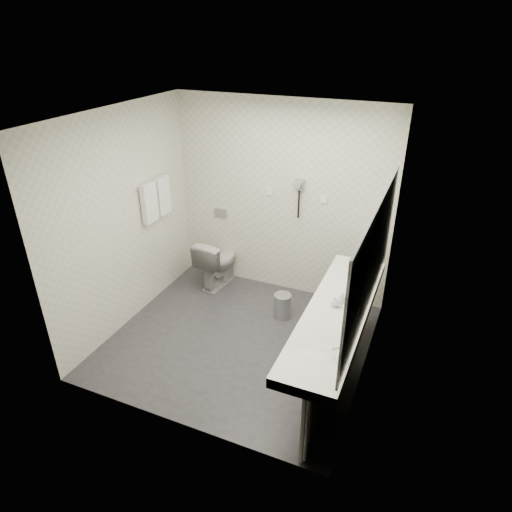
% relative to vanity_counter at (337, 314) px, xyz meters
% --- Properties ---
extents(floor, '(2.80, 2.80, 0.00)m').
position_rel_vanity_counter_xyz_m(floor, '(-1.12, 0.20, -0.80)').
color(floor, '#2E2E33').
rests_on(floor, ground).
extents(ceiling, '(2.80, 2.80, 0.00)m').
position_rel_vanity_counter_xyz_m(ceiling, '(-1.12, 0.20, 1.70)').
color(ceiling, white).
rests_on(ceiling, wall_back).
extents(wall_back, '(2.80, 0.00, 2.80)m').
position_rel_vanity_counter_xyz_m(wall_back, '(-1.12, 1.50, 0.45)').
color(wall_back, silver).
rests_on(wall_back, floor).
extents(wall_front, '(2.80, 0.00, 2.80)m').
position_rel_vanity_counter_xyz_m(wall_front, '(-1.12, -1.10, 0.45)').
color(wall_front, silver).
rests_on(wall_front, floor).
extents(wall_left, '(0.00, 2.60, 2.60)m').
position_rel_vanity_counter_xyz_m(wall_left, '(-2.52, 0.20, 0.45)').
color(wall_left, silver).
rests_on(wall_left, floor).
extents(wall_right, '(0.00, 2.60, 2.60)m').
position_rel_vanity_counter_xyz_m(wall_right, '(0.27, 0.20, 0.45)').
color(wall_right, silver).
rests_on(wall_right, floor).
extents(vanity_counter, '(0.55, 2.20, 0.10)m').
position_rel_vanity_counter_xyz_m(vanity_counter, '(0.00, 0.00, 0.00)').
color(vanity_counter, white).
rests_on(vanity_counter, floor).
extents(vanity_panel, '(0.03, 2.15, 0.75)m').
position_rel_vanity_counter_xyz_m(vanity_panel, '(0.02, 0.00, -0.42)').
color(vanity_panel, gray).
rests_on(vanity_panel, floor).
extents(vanity_post_near, '(0.06, 0.06, 0.75)m').
position_rel_vanity_counter_xyz_m(vanity_post_near, '(0.05, -1.04, -0.42)').
color(vanity_post_near, silver).
rests_on(vanity_post_near, floor).
extents(vanity_post_far, '(0.06, 0.06, 0.75)m').
position_rel_vanity_counter_xyz_m(vanity_post_far, '(0.05, 1.04, -0.42)').
color(vanity_post_far, silver).
rests_on(vanity_post_far, floor).
extents(mirror, '(0.02, 2.20, 1.05)m').
position_rel_vanity_counter_xyz_m(mirror, '(0.26, 0.00, 0.65)').
color(mirror, '#B2BCC6').
rests_on(mirror, wall_right).
extents(basin_near, '(0.40, 0.31, 0.05)m').
position_rel_vanity_counter_xyz_m(basin_near, '(0.00, -0.65, 0.04)').
color(basin_near, white).
rests_on(basin_near, vanity_counter).
extents(basin_far, '(0.40, 0.31, 0.05)m').
position_rel_vanity_counter_xyz_m(basin_far, '(0.00, 0.65, 0.04)').
color(basin_far, white).
rests_on(basin_far, vanity_counter).
extents(faucet_near, '(0.04, 0.04, 0.15)m').
position_rel_vanity_counter_xyz_m(faucet_near, '(0.19, -0.65, 0.12)').
color(faucet_near, silver).
rests_on(faucet_near, vanity_counter).
extents(faucet_far, '(0.04, 0.04, 0.15)m').
position_rel_vanity_counter_xyz_m(faucet_far, '(0.19, 0.65, 0.12)').
color(faucet_far, silver).
rests_on(faucet_far, vanity_counter).
extents(soap_bottle_a, '(0.05, 0.05, 0.11)m').
position_rel_vanity_counter_xyz_m(soap_bottle_a, '(0.01, 0.15, 0.11)').
color(soap_bottle_a, white).
rests_on(soap_bottle_a, vanity_counter).
extents(soap_bottle_b, '(0.11, 0.11, 0.10)m').
position_rel_vanity_counter_xyz_m(soap_bottle_b, '(-0.04, 0.05, 0.10)').
color(soap_bottle_b, white).
rests_on(soap_bottle_b, vanity_counter).
extents(soap_bottle_c, '(0.05, 0.05, 0.11)m').
position_rel_vanity_counter_xyz_m(soap_bottle_c, '(0.02, 0.05, 0.10)').
color(soap_bottle_c, white).
rests_on(soap_bottle_c, vanity_counter).
extents(glass_left, '(0.08, 0.08, 0.11)m').
position_rel_vanity_counter_xyz_m(glass_left, '(0.13, 0.19, 0.11)').
color(glass_left, silver).
rests_on(glass_left, vanity_counter).
extents(glass_right, '(0.07, 0.07, 0.10)m').
position_rel_vanity_counter_xyz_m(glass_right, '(0.11, 0.32, 0.10)').
color(glass_right, silver).
rests_on(glass_right, vanity_counter).
extents(toilet, '(0.46, 0.72, 0.69)m').
position_rel_vanity_counter_xyz_m(toilet, '(-1.91, 1.22, -0.45)').
color(toilet, white).
rests_on(toilet, floor).
extents(flush_plate, '(0.18, 0.02, 0.12)m').
position_rel_vanity_counter_xyz_m(flush_plate, '(-1.98, 1.49, 0.15)').
color(flush_plate, '#B2B5BA').
rests_on(flush_plate, wall_back).
extents(pedal_bin, '(0.23, 0.23, 0.30)m').
position_rel_vanity_counter_xyz_m(pedal_bin, '(-0.83, 0.83, -0.65)').
color(pedal_bin, '#B2B5BA').
rests_on(pedal_bin, floor).
extents(bin_lid, '(0.21, 0.21, 0.02)m').
position_rel_vanity_counter_xyz_m(bin_lid, '(-0.83, 0.83, -0.49)').
color(bin_lid, '#B2B5BA').
rests_on(bin_lid, pedal_bin).
extents(towel_rail, '(0.02, 0.62, 0.02)m').
position_rel_vanity_counter_xyz_m(towel_rail, '(-2.47, 0.75, 0.75)').
color(towel_rail, silver).
rests_on(towel_rail, wall_left).
extents(towel_near, '(0.07, 0.24, 0.48)m').
position_rel_vanity_counter_xyz_m(towel_near, '(-2.46, 0.61, 0.53)').
color(towel_near, white).
rests_on(towel_near, towel_rail).
extents(towel_far, '(0.07, 0.24, 0.48)m').
position_rel_vanity_counter_xyz_m(towel_far, '(-2.46, 0.89, 0.53)').
color(towel_far, white).
rests_on(towel_far, towel_rail).
extents(dryer_cradle, '(0.10, 0.04, 0.14)m').
position_rel_vanity_counter_xyz_m(dryer_cradle, '(-0.88, 1.47, 0.70)').
color(dryer_cradle, gray).
rests_on(dryer_cradle, wall_back).
extents(dryer_barrel, '(0.08, 0.14, 0.08)m').
position_rel_vanity_counter_xyz_m(dryer_barrel, '(-0.88, 1.40, 0.73)').
color(dryer_barrel, gray).
rests_on(dryer_barrel, dryer_cradle).
extents(dryer_cord, '(0.02, 0.02, 0.35)m').
position_rel_vanity_counter_xyz_m(dryer_cord, '(-0.88, 1.46, 0.45)').
color(dryer_cord, black).
rests_on(dryer_cord, dryer_cradle).
extents(switch_plate_a, '(0.09, 0.02, 0.09)m').
position_rel_vanity_counter_xyz_m(switch_plate_a, '(-1.27, 1.49, 0.55)').
color(switch_plate_a, white).
rests_on(switch_plate_a, wall_back).
extents(switch_plate_b, '(0.09, 0.02, 0.09)m').
position_rel_vanity_counter_xyz_m(switch_plate_b, '(-0.57, 1.49, 0.55)').
color(switch_plate_b, white).
rests_on(switch_plate_b, wall_back).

